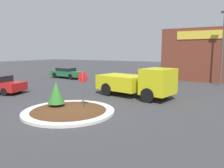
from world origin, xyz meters
The scene contains 8 objects.
ground_plane centered at (0.00, 0.00, 0.00)m, with size 120.00×120.00×0.00m, color #38383A.
traffic_island centered at (0.00, 0.00, 0.07)m, with size 5.11×5.11×0.14m.
stop_sign centered at (0.31, 0.90, 1.55)m, with size 0.65×0.07×2.26m.
island_shrub centered at (-1.26, 0.35, 0.97)m, with size 1.00×1.00×1.48m.
utility_truck centered at (1.58, 5.84, 1.11)m, with size 6.16×3.31×2.22m.
storefront_building centered at (5.92, 19.68, 2.99)m, with size 11.95×6.07×5.97m.
parked_sedan_green centered at (-10.83, 12.04, 0.70)m, with size 4.80×2.15×1.31m.
light_pole centered at (6.56, 15.16, 4.19)m, with size 0.70×0.30×7.24m.
Camera 1 is at (8.02, -9.04, 3.41)m, focal length 35.00 mm.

